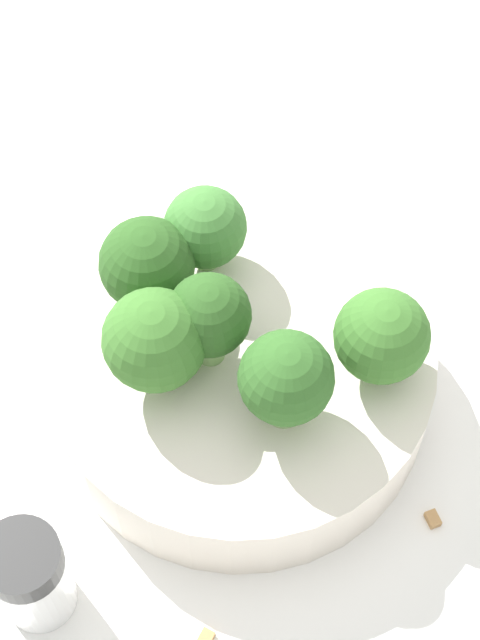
% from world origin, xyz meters
% --- Properties ---
extents(ground_plane, '(3.00, 3.00, 0.00)m').
position_xyz_m(ground_plane, '(0.00, 0.00, 0.00)').
color(ground_plane, white).
extents(bowl, '(0.21, 0.21, 0.05)m').
position_xyz_m(bowl, '(0.00, 0.00, 0.03)').
color(bowl, silver).
rests_on(bowl, ground_plane).
extents(broccoli_floret_0, '(0.05, 0.05, 0.06)m').
position_xyz_m(broccoli_floret_0, '(0.03, -0.06, 0.08)').
color(broccoli_floret_0, '#7A9E5B').
rests_on(broccoli_floret_0, bowl).
extents(broccoli_floret_1, '(0.05, 0.05, 0.05)m').
position_xyz_m(broccoli_floret_1, '(0.00, 0.06, 0.08)').
color(broccoli_floret_1, '#7A9E5B').
rests_on(broccoli_floret_1, bowl).
extents(broccoli_floret_2, '(0.04, 0.04, 0.05)m').
position_xyz_m(broccoli_floret_2, '(0.04, 0.05, 0.08)').
color(broccoli_floret_2, '#8EB770').
rests_on(broccoli_floret_2, bowl).
extents(broccoli_floret_3, '(0.05, 0.05, 0.06)m').
position_xyz_m(broccoli_floret_3, '(-0.02, -0.04, 0.09)').
color(broccoli_floret_3, '#8EB770').
rests_on(broccoli_floret_3, bowl).
extents(broccoli_floret_4, '(0.04, 0.04, 0.06)m').
position_xyz_m(broccoli_floret_4, '(-0.01, 0.01, 0.09)').
color(broccoli_floret_4, '#84AD66').
rests_on(broccoli_floret_4, bowl).
extents(broccoli_floret_5, '(0.05, 0.05, 0.06)m').
position_xyz_m(broccoli_floret_5, '(-0.04, 0.03, 0.09)').
color(broccoli_floret_5, '#8EB770').
rests_on(broccoli_floret_5, bowl).
extents(pepper_shaker, '(0.04, 0.04, 0.07)m').
position_xyz_m(pepper_shaker, '(-0.15, 0.01, 0.03)').
color(pepper_shaker, silver).
rests_on(pepper_shaker, ground_plane).
extents(almond_crumb_0, '(0.01, 0.01, 0.01)m').
position_xyz_m(almond_crumb_0, '(0.00, -0.13, 0.00)').
color(almond_crumb_0, '#AD7F4C').
rests_on(almond_crumb_0, ground_plane).
extents(almond_crumb_3, '(0.01, 0.01, 0.01)m').
position_xyz_m(almond_crumb_3, '(-0.12, -0.07, 0.00)').
color(almond_crumb_3, '#AD7F4C').
rests_on(almond_crumb_3, ground_plane).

